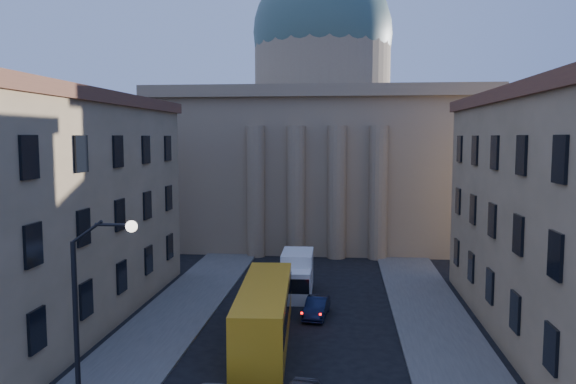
% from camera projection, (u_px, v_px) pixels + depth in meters
% --- Properties ---
extents(sidewalk_left, '(5.00, 60.00, 0.15)m').
position_uv_depth(sidewalk_left, '(145.00, 346.00, 31.87)').
color(sidewalk_left, '#54514D').
rests_on(sidewalk_left, ground).
extents(sidewalk_right, '(5.00, 60.00, 0.15)m').
position_uv_depth(sidewalk_right, '(451.00, 357.00, 30.20)').
color(sidewalk_right, '#54514D').
rests_on(sidewalk_right, ground).
extents(church, '(68.02, 28.76, 36.60)m').
position_uv_depth(church, '(322.00, 137.00, 66.99)').
color(church, '#8E7357').
rests_on(church, ground).
extents(building_left, '(11.60, 26.60, 14.70)m').
position_uv_depth(building_left, '(36.00, 207.00, 35.94)').
color(building_left, tan).
rests_on(building_left, ground).
extents(street_lamp, '(2.62, 0.44, 8.83)m').
position_uv_depth(street_lamp, '(89.00, 312.00, 21.30)').
color(street_lamp, black).
rests_on(street_lamp, ground).
extents(car_right_distant, '(1.76, 4.01, 1.28)m').
position_uv_depth(car_right_distant, '(317.00, 307.00, 37.21)').
color(car_right_distant, black).
rests_on(car_right_distant, ground).
extents(city_bus, '(3.42, 12.01, 3.35)m').
position_uv_depth(city_bus, '(265.00, 311.00, 32.59)').
color(city_bus, orange).
rests_on(city_bus, ground).
extents(box_truck, '(2.39, 5.81, 3.16)m').
position_uv_depth(box_truck, '(297.00, 275.00, 42.27)').
color(box_truck, white).
rests_on(box_truck, ground).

